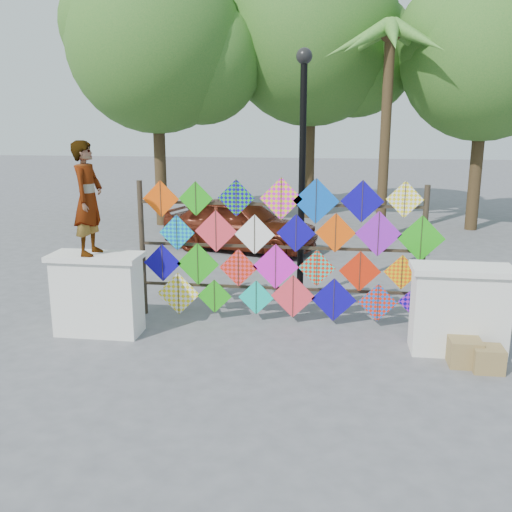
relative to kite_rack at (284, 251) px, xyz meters
name	(u,v)px	position (x,y,z in m)	size (l,w,h in m)	color
ground	(272,337)	(-0.11, -0.73, -1.21)	(80.00, 80.00, 0.00)	slate
parapet_left	(98,294)	(-2.81, -0.93, -0.56)	(1.40, 0.65, 1.28)	white
parapet_right	(459,309)	(2.59, -0.93, -0.56)	(1.40, 0.65, 1.28)	white
kite_rack	(284,251)	(0.00, 0.00, 0.00)	(4.96, 0.24, 2.40)	#2F261A
tree_west	(159,45)	(-4.51, 8.30, 4.17)	(5.85, 5.20, 8.01)	#4E3A21
tree_mid	(315,37)	(0.00, 10.30, 4.57)	(6.30, 5.60, 8.61)	#4E3A21
tree_east	(489,56)	(4.99, 8.80, 3.78)	(5.40, 4.80, 7.42)	#4E3A21
palm_tree	(390,53)	(2.09, 7.27, 3.74)	(3.62, 3.62, 5.83)	#4E3A21
vendor_woman	(88,198)	(-2.86, -0.93, 0.92)	(0.62, 0.41, 1.70)	#99999E
sedan	(240,224)	(-1.58, 5.10, -0.53)	(1.59, 3.96, 1.35)	#501A0D
lamppost	(302,153)	(0.19, 1.27, 1.48)	(0.28, 0.28, 4.46)	black
cardboard_box_near	(464,352)	(2.61, -1.38, -1.02)	(0.42, 0.38, 0.38)	olive
cardboard_box_far	(487,359)	(2.88, -1.52, -1.04)	(0.40, 0.37, 0.33)	olive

